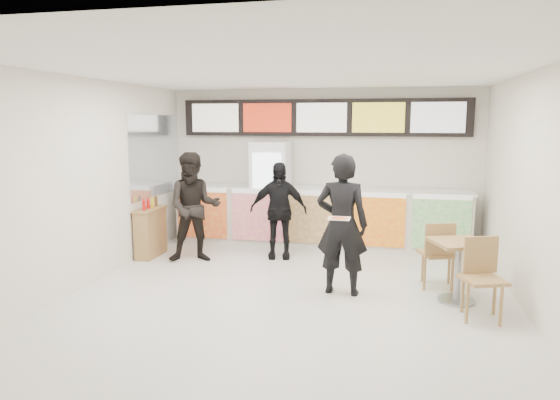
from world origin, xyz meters
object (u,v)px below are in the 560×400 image
(cafe_table, at_px, (459,260))
(condiment_ledge, at_px, (151,232))
(drinks_fridge, at_px, (271,194))
(customer_mid, at_px, (278,210))
(customer_main, at_px, (342,225))
(customer_left, at_px, (194,207))
(service_counter, at_px, (318,217))

(cafe_table, xyz_separation_m, condiment_ledge, (-5.03, 1.25, -0.13))
(drinks_fridge, height_order, customer_mid, drinks_fridge)
(condiment_ledge, bearing_deg, customer_main, -19.54)
(customer_main, bearing_deg, condiment_ledge, -15.44)
(drinks_fridge, height_order, cafe_table, drinks_fridge)
(cafe_table, bearing_deg, customer_left, 145.09)
(drinks_fridge, bearing_deg, condiment_ledge, -145.12)
(customer_left, xyz_separation_m, condiment_ledge, (-0.89, 0.13, -0.49))
(drinks_fridge, relative_size, customer_left, 1.07)
(customer_mid, bearing_deg, customer_main, -61.20)
(customer_main, xyz_separation_m, customer_left, (-2.60, 1.11, -0.04))
(customer_mid, xyz_separation_m, condiment_ledge, (-2.24, -0.39, -0.40))
(customer_mid, bearing_deg, drinks_fridge, 102.18)
(drinks_fridge, distance_m, customer_main, 3.01)
(service_counter, bearing_deg, cafe_table, -49.07)
(cafe_table, bearing_deg, customer_main, 159.82)
(service_counter, bearing_deg, customer_left, -143.67)
(customer_main, xyz_separation_m, condiment_ledge, (-3.49, 1.24, -0.54))
(service_counter, relative_size, drinks_fridge, 2.78)
(service_counter, xyz_separation_m, condiment_ledge, (-2.82, -1.30, -0.13))
(customer_main, relative_size, condiment_ledge, 1.89)
(drinks_fridge, relative_size, customer_main, 1.02)
(customer_main, distance_m, cafe_table, 1.59)
(customer_main, relative_size, cafe_table, 1.13)
(drinks_fridge, xyz_separation_m, condiment_ledge, (-1.88, -1.31, -0.56))
(customer_left, bearing_deg, service_counter, 17.71)
(service_counter, relative_size, customer_left, 2.97)
(customer_mid, xyz_separation_m, cafe_table, (2.79, -1.64, -0.27))
(service_counter, xyz_separation_m, customer_left, (-1.93, -1.42, 0.36))
(customer_main, xyz_separation_m, customer_mid, (-1.25, 1.63, -0.13))
(customer_left, bearing_deg, cafe_table, -33.82)
(customer_main, distance_m, customer_left, 2.83)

